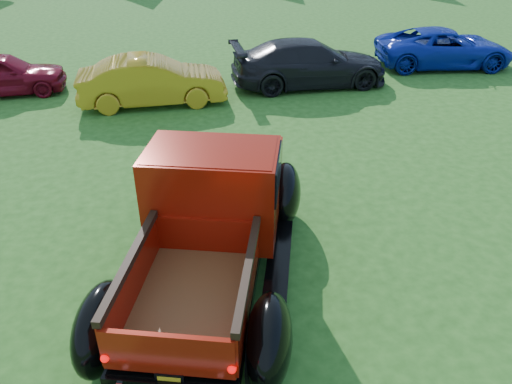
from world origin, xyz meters
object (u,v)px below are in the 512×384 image
object	(u,v)px
pickup_truck	(214,211)
show_car_grey	(309,63)
show_car_blue	(445,48)
show_car_yellow	(152,81)
show_car_red	(1,74)

from	to	relation	value
pickup_truck	show_car_grey	world-z (taller)	pickup_truck
show_car_grey	show_car_blue	world-z (taller)	show_car_grey
show_car_yellow	show_car_blue	xyz separation A→B (m)	(10.60, 2.24, -0.03)
show_car_red	show_car_blue	size ratio (longest dim) A/B	0.78
show_car_red	show_car_yellow	bearing A→B (deg)	-113.87
pickup_truck	show_car_blue	size ratio (longest dim) A/B	1.23
show_car_yellow	show_car_blue	world-z (taller)	show_car_yellow
show_car_yellow	show_car_grey	size ratio (longest dim) A/B	0.84
show_car_red	show_car_grey	xyz separation A→B (m)	(9.82, -0.79, 0.09)
show_car_blue	pickup_truck	bearing A→B (deg)	143.58
show_car_red	show_car_grey	world-z (taller)	show_car_grey
show_car_grey	show_car_blue	bearing A→B (deg)	-78.26
show_car_red	show_car_yellow	size ratio (longest dim) A/B	0.88
pickup_truck	show_car_grey	size ratio (longest dim) A/B	1.18
show_car_red	show_car_grey	size ratio (longest dim) A/B	0.74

